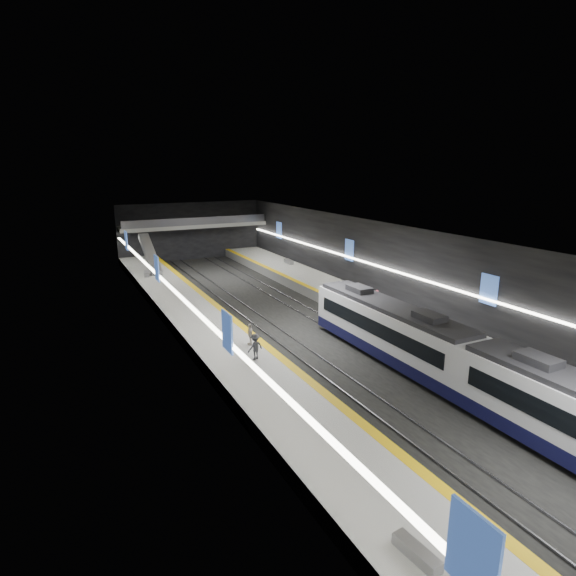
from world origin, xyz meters
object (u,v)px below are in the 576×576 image
bench_left_near (417,553)px  bench_right_near (442,322)px  escalator (150,254)px  passenger_left_a (250,334)px  bench_left_far (147,274)px  bench_right_far (289,262)px  train (474,368)px  passenger_left_b (255,347)px  passenger_right_a (377,300)px

bench_left_near → bench_right_near: bearing=38.8°
escalator → passenger_left_a: size_ratio=5.22×
bench_left_far → bench_right_far: 17.37m
bench_right_far → train: bearing=-95.2°
bench_left_near → passenger_left_b: 17.36m
train → escalator: escalator is taller
bench_right_near → passenger_left_a: passenger_left_a is taller
escalator → bench_left_near: 47.86m
train → passenger_right_a: size_ratio=17.23×
train → bench_left_near: (-11.04, -8.04, -0.98)m
bench_left_near → bench_right_far: bearing=62.7°
bench_left_near → bench_left_far: bench_left_far is taller
bench_right_near → passenger_left_a: bearing=167.5°
bench_right_far → passenger_left_a: bearing=-117.4°
passenger_left_b → passenger_left_a: bearing=-120.6°
bench_right_far → bench_left_far: bearing=-178.8°
escalator → bench_right_far: bearing=-14.6°
passenger_right_a → passenger_left_a: passenger_right_a is taller
bench_right_near → passenger_right_a: size_ratio=1.14×
escalator → passenger_left_b: size_ratio=4.61×
train → passenger_left_a: (-8.70, 11.77, -0.43)m
passenger_left_a → escalator: bearing=-172.0°
escalator → bench_right_near: size_ratio=4.03×
passenger_left_b → bench_left_far: bearing=-101.9°
bench_left_near → bench_left_far: 44.66m
train → bench_left_far: size_ratio=15.15×
passenger_left_b → bench_left_near: bearing=69.1°
bench_right_far → passenger_right_a: passenger_right_a is taller
train → bench_left_far: train is taller
escalator → bench_right_far: size_ratio=4.00×
bench_left_far → passenger_left_b: size_ratio=1.14×
escalator → passenger_left_a: bearing=-87.3°
bench_left_near → bench_right_near: 24.21m
train → bench_right_near: size_ratio=15.13×
train → bench_right_near: train is taller
train → passenger_right_a: (4.23, 14.59, -0.32)m
bench_left_near → passenger_left_a: (2.34, 19.81, 0.55)m
escalator → bench_right_near: bearing=-62.2°
bench_left_near → bench_right_near: bench_right_near is taller
bench_left_far → passenger_right_a: bearing=-44.7°
bench_left_far → bench_right_near: bearing=-47.5°
passenger_right_a → passenger_left_b: bearing=90.2°
train → bench_left_far: bearing=106.8°
escalator → passenger_left_a: escalator is taller
bench_left_far → bench_right_near: size_ratio=1.00×
train → bench_left_far: 38.27m
bench_right_near → bench_right_far: size_ratio=0.99×
escalator → passenger_right_a: escalator is taller
bench_right_near → passenger_right_a: passenger_right_a is taller
bench_right_far → passenger_left_a: size_ratio=1.30×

